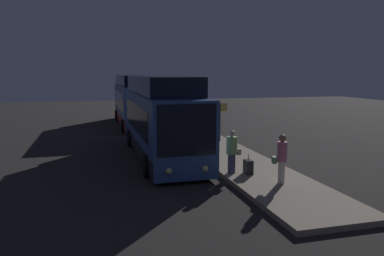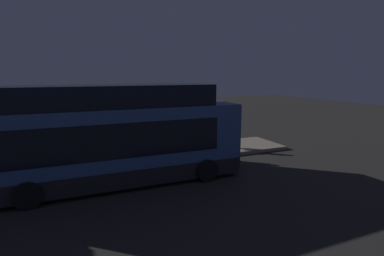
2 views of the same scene
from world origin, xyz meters
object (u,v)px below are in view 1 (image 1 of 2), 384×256
at_px(passenger_waiting, 281,157).
at_px(suitcase, 248,167).
at_px(bus_lead, 161,121).
at_px(sign_post, 220,116).
at_px(passenger_boarding, 232,150).
at_px(passenger_with_bags, 212,139).
at_px(bus_second, 134,103).

distance_m(passenger_waiting, suitcase, 1.78).
bearing_deg(bus_lead, sign_post, 119.69).
height_order(bus_lead, passenger_boarding, bus_lead).
xyz_separation_m(passenger_boarding, suitcase, (0.30, 0.59, -0.64)).
distance_m(passenger_boarding, sign_post, 7.10).
bearing_deg(passenger_waiting, passenger_with_bags, 30.86).
xyz_separation_m(passenger_boarding, passenger_with_bags, (-2.53, -0.01, 0.03)).
distance_m(passenger_with_bags, sign_post, 4.73).
height_order(passenger_waiting, sign_post, sign_post).
height_order(bus_lead, sign_post, bus_lead).
bearing_deg(passenger_with_bags, sign_post, 122.06).
relative_size(bus_lead, suitcase, 12.88).
distance_m(bus_second, suitcase, 17.19).
xyz_separation_m(passenger_waiting, suitcase, (-1.50, -0.63, -0.71)).
bearing_deg(suitcase, passenger_boarding, -117.33).
bearing_deg(bus_second, sign_post, 21.65).
distance_m(bus_second, passenger_with_bags, 14.26).
distance_m(bus_lead, sign_post, 4.48).
bearing_deg(passenger_boarding, passenger_with_bags, 161.60).
bearing_deg(passenger_waiting, sign_post, 10.70).
xyz_separation_m(bus_lead, passenger_boarding, (4.61, 2.01, -0.70)).
bearing_deg(passenger_waiting, bus_lead, 41.82).
relative_size(bus_lead, passenger_with_bags, 5.94).
height_order(bus_lead, bus_second, bus_lead).
xyz_separation_m(passenger_with_bags, sign_post, (-4.30, 1.89, 0.54)).
bearing_deg(passenger_boarding, suitcase, 44.08).
relative_size(bus_lead, passenger_boarding, 5.94).
distance_m(bus_second, passenger_waiting, 18.73).
bearing_deg(sign_post, suitcase, -10.28).
bearing_deg(suitcase, bus_lead, -152.10).
distance_m(passenger_boarding, passenger_with_bags, 2.53).
height_order(bus_lead, passenger_waiting, bus_lead).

